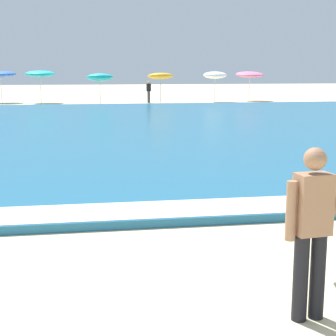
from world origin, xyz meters
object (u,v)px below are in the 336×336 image
beach_umbrella_4 (160,76)px  beach_umbrella_5 (215,75)px  beach_umbrella_1 (0,74)px  surfer_with_board (335,217)px  beach_umbrella_2 (40,74)px  beachgoer_near_row_left (149,91)px  beach_umbrella_6 (250,75)px  beach_umbrella_3 (100,77)px

beach_umbrella_4 → beach_umbrella_5: size_ratio=0.99×
beach_umbrella_1 → surfer_with_board: bearing=-77.2°
beach_umbrella_4 → beach_umbrella_1: bearing=168.0°
beach_umbrella_2 → beach_umbrella_4: (8.53, -1.74, -0.16)m
beach_umbrella_4 → beachgoer_near_row_left: size_ratio=1.41×
beach_umbrella_5 → beachgoer_near_row_left: beach_umbrella_5 is taller
beachgoer_near_row_left → beach_umbrella_2: bearing=170.3°
beach_umbrella_1 → beach_umbrella_2: 2.93m
beach_umbrella_1 → beach_umbrella_6: (18.63, -0.48, -0.07)m
surfer_with_board → beach_umbrella_2: beach_umbrella_2 is taller
beachgoer_near_row_left → beach_umbrella_5: bearing=7.5°
surfer_with_board → beachgoer_near_row_left: size_ratio=1.69×
surfer_with_board → beach_umbrella_4: beach_umbrella_4 is taller
beach_umbrella_1 → beach_umbrella_4: size_ratio=1.04×
surfer_with_board → beach_umbrella_4: bearing=84.4°
beach_umbrella_1 → beach_umbrella_3: (7.05, -2.69, -0.22)m
beach_umbrella_5 → beachgoer_near_row_left: 5.25m
surfer_with_board → beach_umbrella_6: 36.88m
beach_umbrella_6 → beach_umbrella_4: bearing=-165.1°
beach_umbrella_2 → beach_umbrella_4: size_ratio=1.06×
surfer_with_board → beach_umbrella_5: beach_umbrella_5 is taller
beach_umbrella_2 → beach_umbrella_1: bearing=166.7°
beach_umbrella_2 → beachgoer_near_row_left: size_ratio=1.49×
beach_umbrella_2 → beach_umbrella_6: beach_umbrella_2 is taller
beach_umbrella_3 → beachgoer_near_row_left: (3.53, 0.70, -1.01)m
beach_umbrella_1 → beach_umbrella_3: beach_umbrella_1 is taller
beach_umbrella_2 → beach_umbrella_6: 15.78m
beach_umbrella_2 → beachgoer_near_row_left: (7.72, -1.32, -1.24)m
beachgoer_near_row_left → beach_umbrella_4: bearing=-27.5°
beach_umbrella_1 → beachgoer_near_row_left: beach_umbrella_1 is taller
beach_umbrella_1 → beach_umbrella_2: beach_umbrella_2 is taller
beach_umbrella_2 → beach_umbrella_3: size_ratio=1.07×
beach_umbrella_1 → beachgoer_near_row_left: size_ratio=1.47×
beach_umbrella_4 → beach_umbrella_6: bearing=14.9°
surfer_with_board → beach_umbrella_3: 33.14m
surfer_with_board → beach_umbrella_4: size_ratio=1.20×
beach_umbrella_2 → beach_umbrella_5: bearing=-2.9°
beach_umbrella_3 → beachgoer_near_row_left: size_ratio=1.39×
beach_umbrella_3 → beachgoer_near_row_left: bearing=11.2°
beach_umbrella_1 → beachgoer_near_row_left: 10.83m
beach_umbrella_4 → beach_umbrella_5: 4.42m
beach_umbrella_1 → beach_umbrella_4: bearing=-12.0°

